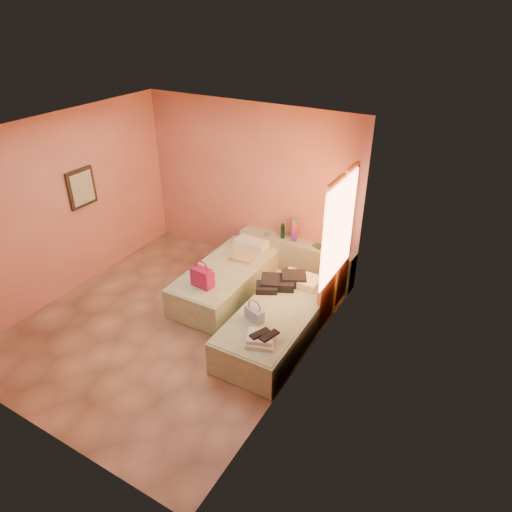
% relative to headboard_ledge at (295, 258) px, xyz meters
% --- Properties ---
extents(ground, '(4.50, 4.50, 0.00)m').
position_rel_headboard_ledge_xyz_m(ground, '(-0.98, -2.10, -0.33)').
color(ground, tan).
rests_on(ground, ground).
extents(room_walls, '(4.02, 4.51, 2.81)m').
position_rel_headboard_ledge_xyz_m(room_walls, '(-0.77, -1.53, 1.46)').
color(room_walls, tan).
rests_on(room_walls, ground).
extents(headboard_ledge, '(2.05, 0.30, 0.65)m').
position_rel_headboard_ledge_xyz_m(headboard_ledge, '(0.00, 0.00, 0.00)').
color(headboard_ledge, '#9AA889').
rests_on(headboard_ledge, ground).
extents(bed_left, '(0.92, 2.01, 0.50)m').
position_rel_headboard_ledge_xyz_m(bed_left, '(-0.70, -1.06, -0.08)').
color(bed_left, beige).
rests_on(bed_left, ground).
extents(bed_right, '(0.92, 2.01, 0.50)m').
position_rel_headboard_ledge_xyz_m(bed_right, '(0.52, -1.70, -0.08)').
color(bed_right, beige).
rests_on(bed_right, ground).
extents(water_bottle, '(0.08, 0.08, 0.26)m').
position_rel_headboard_ledge_xyz_m(water_bottle, '(-0.26, 0.01, 0.45)').
color(water_bottle, '#12321D').
rests_on(water_bottle, headboard_ledge).
extents(rainbow_box, '(0.11, 0.11, 0.40)m').
position_rel_headboard_ledge_xyz_m(rainbow_box, '(-0.05, 0.03, 0.52)').
color(rainbow_box, '#AD154E').
rests_on(rainbow_box, headboard_ledge).
extents(small_dish, '(0.14, 0.14, 0.03)m').
position_rel_headboard_ledge_xyz_m(small_dish, '(-0.52, -0.05, 0.34)').
color(small_dish, '#549B64').
rests_on(small_dish, headboard_ledge).
extents(green_book, '(0.20, 0.18, 0.03)m').
position_rel_headboard_ledge_xyz_m(green_book, '(0.40, 0.01, 0.34)').
color(green_book, '#2A4F30').
rests_on(green_book, headboard_ledge).
extents(flower_vase, '(0.25, 0.25, 0.29)m').
position_rel_headboard_ledge_xyz_m(flower_vase, '(0.73, -0.05, 0.47)').
color(flower_vase, silver).
rests_on(flower_vase, headboard_ledge).
extents(magenta_handbag, '(0.33, 0.21, 0.30)m').
position_rel_headboard_ledge_xyz_m(magenta_handbag, '(-0.71, -1.67, 0.33)').
color(magenta_handbag, '#AD154E').
rests_on(magenta_handbag, bed_left).
extents(khaki_garment, '(0.39, 0.33, 0.06)m').
position_rel_headboard_ledge_xyz_m(khaki_garment, '(-0.60, -0.71, 0.21)').
color(khaki_garment, tan).
rests_on(khaki_garment, bed_left).
extents(clothes_pile, '(0.69, 0.69, 0.16)m').
position_rel_headboard_ledge_xyz_m(clothes_pile, '(0.30, -1.13, 0.25)').
color(clothes_pile, black).
rests_on(clothes_pile, bed_right).
extents(blue_handbag, '(0.30, 0.20, 0.18)m').
position_rel_headboard_ledge_xyz_m(blue_handbag, '(0.36, -2.00, 0.26)').
color(blue_handbag, '#3F5A97').
rests_on(blue_handbag, bed_right).
extents(towel_stack, '(0.43, 0.40, 0.10)m').
position_rel_headboard_ledge_xyz_m(towel_stack, '(0.66, -2.35, 0.23)').
color(towel_stack, silver).
rests_on(towel_stack, bed_right).
extents(sandal_pair, '(0.29, 0.32, 0.03)m').
position_rel_headboard_ledge_xyz_m(sandal_pair, '(0.69, -2.32, 0.29)').
color(sandal_pair, black).
rests_on(sandal_pair, towel_stack).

